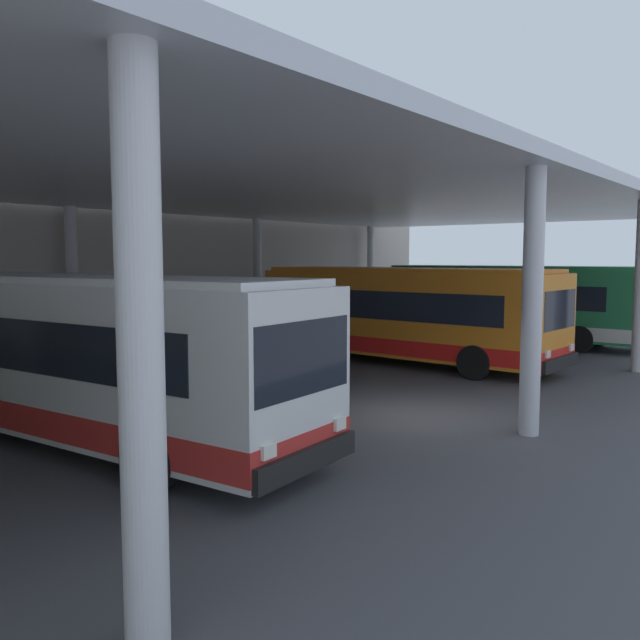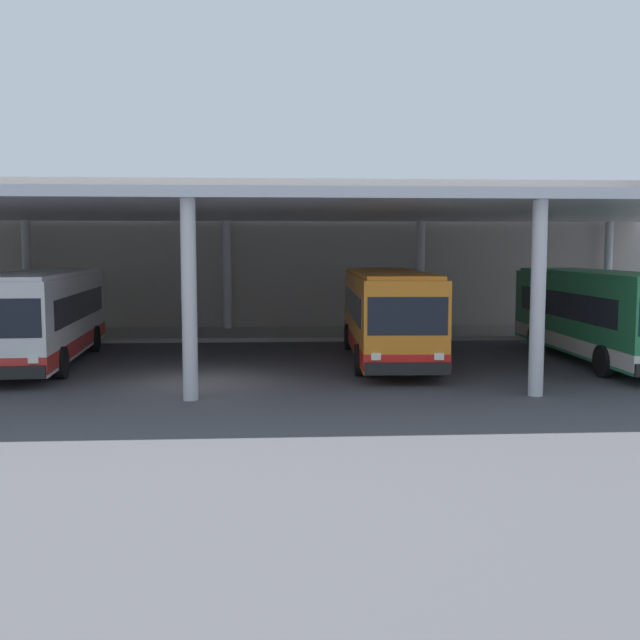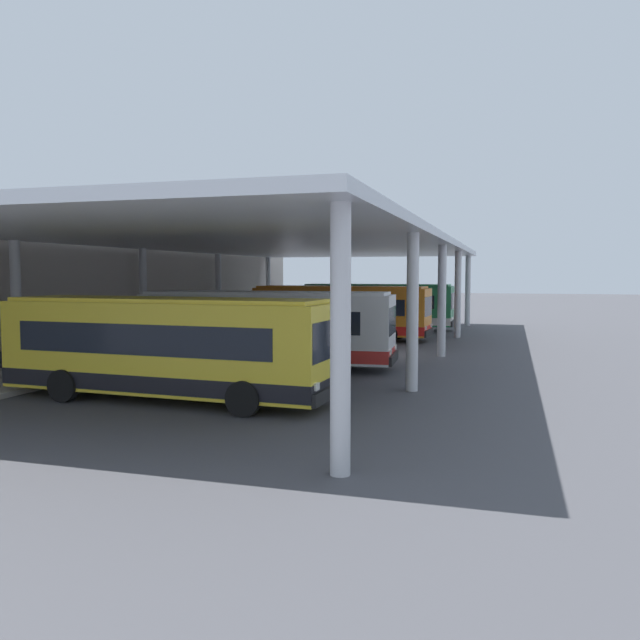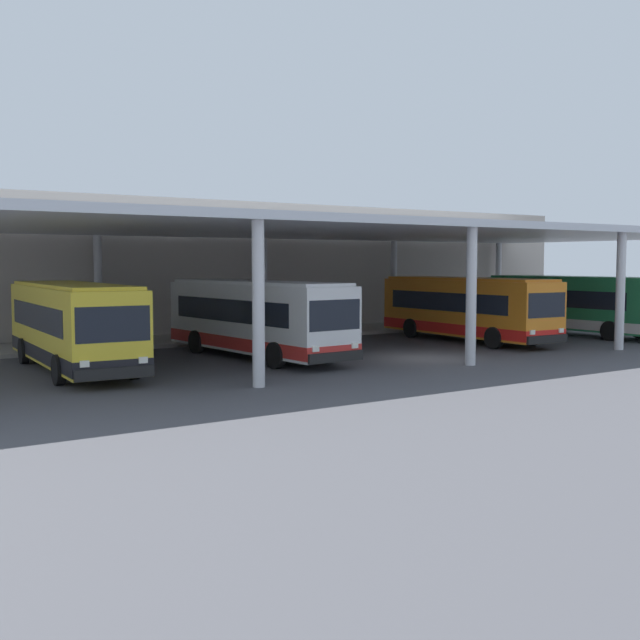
{
  "view_description": "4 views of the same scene",
  "coord_description": "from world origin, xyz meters",
  "px_view_note": "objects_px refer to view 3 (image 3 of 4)",
  "views": [
    {
      "loc": [
        -12.71,
        -7.11,
        3.5
      ],
      "look_at": [
        3.14,
        5.18,
        1.61
      ],
      "focal_mm": 37.11,
      "sensor_mm": 36.0,
      "label": 1
    },
    {
      "loc": [
        2.18,
        -21.98,
        3.98
      ],
      "look_at": [
        3.85,
        4.51,
        1.41
      ],
      "focal_mm": 41.87,
      "sensor_mm": 36.0,
      "label": 2
    },
    {
      "loc": [
        -30.21,
        -5.62,
        3.91
      ],
      "look_at": [
        0.66,
        3.68,
        1.55
      ],
      "focal_mm": 35.68,
      "sensor_mm": 36.0,
      "label": 3
    },
    {
      "loc": [
        -20.93,
        -23.5,
        3.94
      ],
      "look_at": [
        -2.74,
        3.77,
        1.46
      ],
      "focal_mm": 42.97,
      "sensor_mm": 36.0,
      "label": 4
    }
  ],
  "objects_px": {
    "bus_second_bay": "(267,328)",
    "bus_middle_bay": "(341,311)",
    "bus_nearest_bay": "(166,347)",
    "bus_far_bay": "(377,306)",
    "bench_waiting": "(8,363)"
  },
  "relations": [
    {
      "from": "bus_second_bay",
      "to": "bus_middle_bay",
      "type": "xyz_separation_m",
      "value": [
        11.94,
        0.01,
        0.0
      ]
    },
    {
      "from": "bus_nearest_bay",
      "to": "bus_far_bay",
      "type": "height_order",
      "value": "same"
    },
    {
      "from": "bus_nearest_bay",
      "to": "bench_waiting",
      "type": "xyz_separation_m",
      "value": [
        1.44,
        7.33,
        -0.99
      ]
    },
    {
      "from": "bus_nearest_bay",
      "to": "bench_waiting",
      "type": "relative_size",
      "value": 5.91
    },
    {
      "from": "bus_second_bay",
      "to": "bus_middle_bay",
      "type": "height_order",
      "value": "same"
    },
    {
      "from": "bus_nearest_bay",
      "to": "bus_middle_bay",
      "type": "xyz_separation_m",
      "value": [
        19.28,
        -0.42,
        0.0
      ]
    },
    {
      "from": "bus_middle_bay",
      "to": "bus_second_bay",
      "type": "bearing_deg",
      "value": -179.94
    },
    {
      "from": "bus_nearest_bay",
      "to": "bus_far_bay",
      "type": "relative_size",
      "value": 1.01
    },
    {
      "from": "bus_nearest_bay",
      "to": "bus_middle_bay",
      "type": "bearing_deg",
      "value": -1.24
    },
    {
      "from": "bus_middle_bay",
      "to": "bus_far_bay",
      "type": "distance_m",
      "value": 7.38
    },
    {
      "from": "bench_waiting",
      "to": "bus_second_bay",
      "type": "bearing_deg",
      "value": -52.75
    },
    {
      "from": "bus_far_bay",
      "to": "bus_second_bay",
      "type": "bearing_deg",
      "value": 178.01
    },
    {
      "from": "bus_far_bay",
      "to": "bench_waiting",
      "type": "xyz_separation_m",
      "value": [
        -25.19,
        8.43,
        -0.99
      ]
    },
    {
      "from": "bus_nearest_bay",
      "to": "bench_waiting",
      "type": "bearing_deg",
      "value": 78.9
    },
    {
      "from": "bus_nearest_bay",
      "to": "bus_second_bay",
      "type": "bearing_deg",
      "value": -3.34
    }
  ]
}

